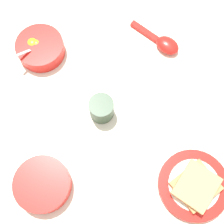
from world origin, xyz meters
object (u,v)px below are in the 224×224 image
(toast_sandwich, at_px, (196,186))
(soup_spoon, at_px, (164,43))
(toast_plate, at_px, (193,185))
(drinking_cup, at_px, (102,108))
(congee_bowl, at_px, (43,184))
(egg_bowl, at_px, (40,48))

(toast_sandwich, xyz_separation_m, soup_spoon, (0.04, 0.42, -0.02))
(toast_sandwich, bearing_deg, toast_plate, 83.63)
(drinking_cup, bearing_deg, congee_bowl, -139.87)
(toast_sandwich, relative_size, congee_bowl, 0.95)
(toast_plate, distance_m, congee_bowl, 0.38)
(toast_plate, xyz_separation_m, congee_bowl, (-0.37, 0.09, 0.02))
(toast_plate, height_order, drinking_cup, drinking_cup)
(toast_sandwich, bearing_deg, egg_bowl, 123.27)
(egg_bowl, distance_m, toast_plate, 0.57)
(egg_bowl, height_order, congee_bowl, egg_bowl)
(toast_sandwich, distance_m, congee_bowl, 0.38)
(egg_bowl, distance_m, drinking_cup, 0.26)
(egg_bowl, distance_m, congee_bowl, 0.39)
(congee_bowl, bearing_deg, drinking_cup, 40.13)
(toast_sandwich, xyz_separation_m, drinking_cup, (-0.18, 0.25, 0.00))
(egg_bowl, xyz_separation_m, drinking_cup, (0.13, -0.23, 0.01))
(toast_plate, relative_size, soup_spoon, 1.19)
(toast_sandwich, height_order, soup_spoon, toast_sandwich)
(toast_plate, height_order, congee_bowl, congee_bowl)
(egg_bowl, height_order, toast_sandwich, egg_bowl)
(toast_plate, height_order, toast_sandwich, toast_sandwich)
(congee_bowl, bearing_deg, soup_spoon, 38.02)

